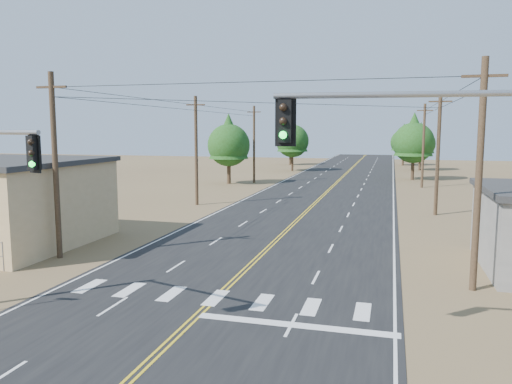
% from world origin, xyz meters
% --- Properties ---
extents(road, '(15.00, 200.00, 0.02)m').
position_xyz_m(road, '(0.00, 30.00, 0.01)').
color(road, black).
rests_on(road, ground).
extents(utility_pole_left_near, '(1.80, 0.30, 10.00)m').
position_xyz_m(utility_pole_left_near, '(-10.50, 12.00, 5.12)').
color(utility_pole_left_near, '#4C3826').
rests_on(utility_pole_left_near, ground).
extents(utility_pole_left_mid, '(1.80, 0.30, 10.00)m').
position_xyz_m(utility_pole_left_mid, '(-10.50, 32.00, 5.12)').
color(utility_pole_left_mid, '#4C3826').
rests_on(utility_pole_left_mid, ground).
extents(utility_pole_left_far, '(1.80, 0.30, 10.00)m').
position_xyz_m(utility_pole_left_far, '(-10.50, 52.00, 5.12)').
color(utility_pole_left_far, '#4C3826').
rests_on(utility_pole_left_far, ground).
extents(utility_pole_right_near, '(1.80, 0.30, 10.00)m').
position_xyz_m(utility_pole_right_near, '(10.50, 12.00, 5.12)').
color(utility_pole_right_near, '#4C3826').
rests_on(utility_pole_right_near, ground).
extents(utility_pole_right_mid, '(1.80, 0.30, 10.00)m').
position_xyz_m(utility_pole_right_mid, '(10.50, 32.00, 5.12)').
color(utility_pole_right_mid, '#4C3826').
rests_on(utility_pole_right_mid, ground).
extents(utility_pole_right_far, '(1.80, 0.30, 10.00)m').
position_xyz_m(utility_pole_right_far, '(10.50, 52.00, 5.12)').
color(utility_pole_right_far, '#4C3826').
rests_on(utility_pole_right_far, ground).
extents(signal_mast_right, '(7.54, 1.02, 8.18)m').
position_xyz_m(signal_mast_right, '(8.72, 3.81, 5.59)').
color(signal_mast_right, gray).
rests_on(signal_mast_right, ground).
extents(tree_left_near, '(5.41, 5.41, 9.02)m').
position_xyz_m(tree_left_near, '(-13.28, 49.88, 5.52)').
color(tree_left_near, '#3F2D1E').
rests_on(tree_left_near, ground).
extents(tree_left_mid, '(5.48, 5.48, 9.14)m').
position_xyz_m(tree_left_mid, '(-9.25, 71.62, 5.59)').
color(tree_left_mid, '#3F2D1E').
rests_on(tree_left_mid, ground).
extents(tree_left_far, '(4.45, 4.45, 7.41)m').
position_xyz_m(tree_left_far, '(-12.41, 85.69, 4.53)').
color(tree_left_far, '#3F2D1E').
rests_on(tree_left_far, ground).
extents(tree_right_near, '(5.59, 5.59, 9.32)m').
position_xyz_m(tree_right_near, '(9.74, 61.24, 5.70)').
color(tree_right_near, '#3F2D1E').
rests_on(tree_right_near, ground).
extents(tree_right_mid, '(4.93, 4.93, 8.22)m').
position_xyz_m(tree_right_mid, '(11.55, 78.58, 5.03)').
color(tree_right_mid, '#3F2D1E').
rests_on(tree_right_mid, ground).
extents(tree_right_far, '(4.88, 4.88, 8.13)m').
position_xyz_m(tree_right_far, '(9.00, 89.71, 4.97)').
color(tree_right_far, '#3F2D1E').
rests_on(tree_right_far, ground).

